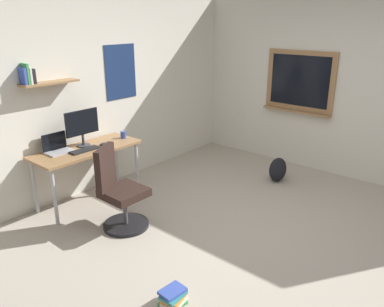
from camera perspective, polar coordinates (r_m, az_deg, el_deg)
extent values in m
plane|color=#ADA393|center=(4.34, 8.67, -12.31)|extent=(5.20, 5.20, 0.00)
cube|color=silver|center=(5.47, -13.05, 8.78)|extent=(5.00, 0.10, 2.60)
cube|color=#997047|center=(4.85, -20.22, 9.76)|extent=(0.68, 0.20, 0.02)
cube|color=navy|center=(5.56, -10.48, 11.74)|extent=(0.52, 0.01, 0.74)
cube|color=#3851B2|center=(4.72, -23.66, 10.41)|extent=(0.03, 0.14, 0.19)
cube|color=#3D934C|center=(4.73, -23.32, 10.72)|extent=(0.03, 0.14, 0.23)
cube|color=silver|center=(4.75, -22.95, 10.53)|extent=(0.02, 0.14, 0.19)
cube|color=black|center=(4.77, -22.56, 10.50)|extent=(0.03, 0.14, 0.17)
cube|color=silver|center=(6.02, 22.08, 8.82)|extent=(0.10, 5.00, 2.60)
cube|color=#997047|center=(6.21, 15.62, 10.29)|extent=(0.04, 1.10, 0.90)
cube|color=black|center=(6.20, 15.56, 10.28)|extent=(0.01, 0.94, 0.76)
cube|color=#997047|center=(6.26, 15.06, 6.06)|extent=(0.12, 1.10, 0.03)
cube|color=#997047|center=(5.00, -15.32, 0.59)|extent=(1.36, 0.57, 0.03)
cylinder|color=#B7B7BC|center=(4.66, -19.58, -6.14)|extent=(0.04, 0.04, 0.70)
cylinder|color=#B7B7BC|center=(5.30, -8.11, -1.98)|extent=(0.04, 0.04, 0.70)
cylinder|color=#B7B7BC|center=(5.03, -22.21, -4.56)|extent=(0.04, 0.04, 0.70)
cylinder|color=#B7B7BC|center=(5.63, -11.16, -0.86)|extent=(0.04, 0.04, 0.70)
cylinder|color=black|center=(4.58, -9.68, -10.31)|extent=(0.52, 0.52, 0.04)
cylinder|color=#4C4C51|center=(4.49, -9.82, -8.20)|extent=(0.05, 0.05, 0.34)
cube|color=black|center=(4.39, -9.98, -5.72)|extent=(0.44, 0.44, 0.09)
cube|color=black|center=(4.35, -12.66, -2.05)|extent=(0.38, 0.26, 0.48)
cube|color=#ADAFB5|center=(4.92, -18.91, 0.22)|extent=(0.31, 0.21, 0.02)
cube|color=black|center=(4.97, -19.65, 1.71)|extent=(0.31, 0.01, 0.21)
cylinder|color=#38383D|center=(5.09, -15.67, 1.17)|extent=(0.17, 0.17, 0.01)
cylinder|color=#38383D|center=(5.07, -15.75, 1.99)|extent=(0.03, 0.03, 0.14)
cube|color=black|center=(5.00, -15.92, 4.43)|extent=(0.46, 0.02, 0.31)
cube|color=black|center=(4.90, -15.52, 0.50)|extent=(0.37, 0.13, 0.02)
ellipsoid|color=#262628|center=(5.05, -12.92, 1.37)|extent=(0.10, 0.06, 0.03)
cylinder|color=#334CA5|center=(5.29, -10.12, 2.74)|extent=(0.08, 0.08, 0.09)
ellipsoid|color=black|center=(5.75, 12.53, -2.34)|extent=(0.32, 0.22, 0.35)
cube|color=#3D934C|center=(3.47, -2.85, -21.19)|extent=(0.23, 0.18, 0.02)
cube|color=silver|center=(3.45, -2.63, -20.89)|extent=(0.23, 0.18, 0.03)
cube|color=orange|center=(3.44, -2.64, -20.40)|extent=(0.24, 0.19, 0.03)
cube|color=teal|center=(3.41, -2.79, -20.13)|extent=(0.22, 0.16, 0.03)
cube|color=#3851B2|center=(3.41, -2.89, -19.59)|extent=(0.22, 0.17, 0.03)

